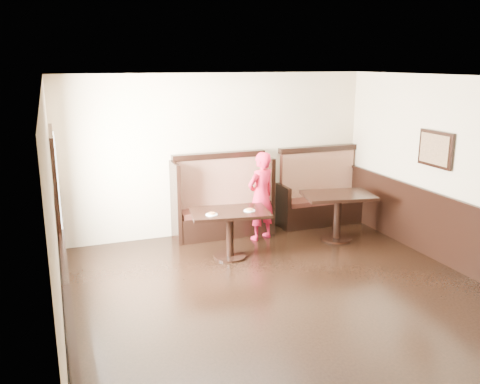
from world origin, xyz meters
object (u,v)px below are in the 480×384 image
booth_neighbor (320,198)px  table_neighbor (338,205)px  child (261,196)px  table_main (230,222)px  booth_main (222,205)px

booth_neighbor → table_neighbor: booth_neighbor is taller
table_neighbor → child: size_ratio=0.84×
booth_neighbor → table_neighbor: 0.98m
table_main → child: bearing=48.0°
table_main → child: 1.03m
booth_main → booth_neighbor: size_ratio=1.06×
booth_neighbor → table_neighbor: (-0.19, -0.95, 0.12)m
table_neighbor → table_main: bearing=-165.1°
booth_main → table_neighbor: bearing=-28.4°
booth_main → table_main: bearing=-102.3°
table_main → child: child is taller
table_neighbor → child: (-1.21, 0.49, 0.16)m
table_main → child: (0.79, 0.64, 0.18)m
table_neighbor → child: child is taller
booth_main → table_main: size_ratio=1.36×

